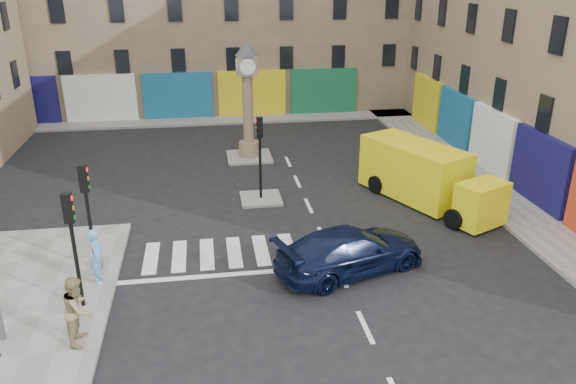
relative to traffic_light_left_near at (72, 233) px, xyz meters
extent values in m
plane|color=black|center=(8.30, -0.20, -2.62)|extent=(120.00, 120.00, 0.00)
cube|color=gray|center=(17.00, 9.80, -2.55)|extent=(2.60, 30.00, 0.15)
cube|color=gray|center=(4.30, 22.00, -2.55)|extent=(32.00, 2.40, 0.15)
cube|color=gray|center=(6.30, 7.80, -2.56)|extent=(1.80, 1.80, 0.12)
cube|color=gray|center=(6.30, 13.80, -2.56)|extent=(2.40, 2.40, 0.12)
cylinder|color=black|center=(0.00, 0.00, -1.07)|extent=(0.12, 0.12, 2.80)
cube|color=black|center=(0.00, 0.00, 0.78)|extent=(0.28, 0.22, 0.90)
cylinder|color=black|center=(0.00, 2.40, -1.07)|extent=(0.12, 0.12, 2.80)
cube|color=black|center=(0.00, 2.40, 0.78)|extent=(0.28, 0.22, 0.90)
cylinder|color=black|center=(6.30, 7.80, -1.10)|extent=(0.12, 0.12, 2.80)
cube|color=black|center=(6.30, 7.80, 0.75)|extent=(0.28, 0.22, 0.90)
cylinder|color=#876F58|center=(6.30, 13.80, -2.10)|extent=(1.10, 1.10, 0.80)
cylinder|color=#876F58|center=(6.30, 13.80, 0.10)|extent=(0.56, 0.56, 3.60)
cube|color=#876F58|center=(6.30, 13.80, 2.40)|extent=(1.00, 1.00, 1.00)
cylinder|color=white|center=(6.30, 13.28, 2.40)|extent=(0.80, 0.06, 0.80)
cone|color=#333338|center=(6.30, 13.80, 3.25)|extent=(1.20, 1.20, 0.70)
imported|color=black|center=(8.68, 1.07, -1.85)|extent=(5.76, 3.81, 1.55)
cube|color=yellow|center=(13.13, 7.14, -1.32)|extent=(4.00, 5.42, 2.40)
cube|color=yellow|center=(14.71, 3.73, -1.63)|extent=(2.32, 1.97, 1.77)
cube|color=black|center=(14.73, 3.68, -1.21)|extent=(2.00, 1.60, 0.73)
cylinder|color=black|center=(13.59, 3.67, -2.20)|extent=(0.59, 0.87, 0.83)
cylinder|color=black|center=(15.48, 4.55, -2.20)|extent=(0.59, 0.87, 0.83)
cylinder|color=black|center=(11.66, 7.84, -2.20)|extent=(0.59, 0.87, 0.83)
cylinder|color=black|center=(13.55, 8.71, -2.20)|extent=(0.59, 0.87, 0.83)
imported|color=#63A9E4|center=(0.30, 1.40, -1.54)|extent=(0.48, 0.71, 1.87)
imported|color=#93835A|center=(0.30, -1.78, -1.48)|extent=(0.81, 1.01, 1.99)
camera|label=1|loc=(4.01, -15.40, 7.21)|focal=35.00mm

